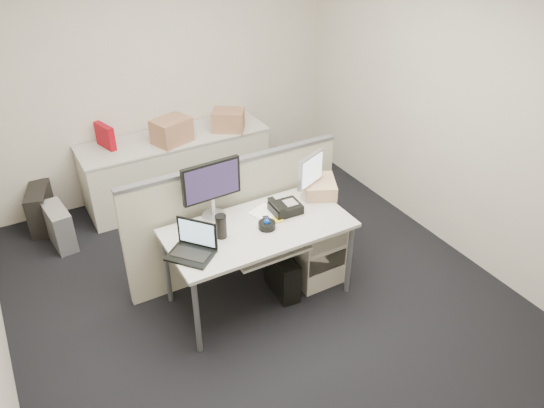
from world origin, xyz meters
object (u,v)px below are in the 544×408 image
desk (259,233)px  laptop (190,243)px  monitor_main (212,190)px  desk_phone (286,208)px

desk → laptop: bearing=-171.6°
monitor_main → laptop: 0.57m
laptop → desk: bearing=58.3°
desk → desk_phone: 0.33m
monitor_main → desk_phone: size_ratio=2.04×
monitor_main → laptop: size_ratio=1.53×
desk → laptop: size_ratio=4.58×
desk → monitor_main: size_ratio=2.99×
laptop → desk_phone: 0.94m
desk → laptop: (-0.62, -0.09, 0.19)m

